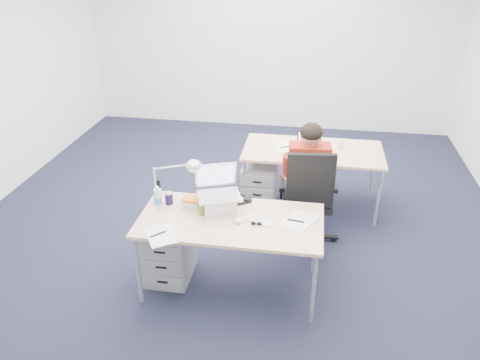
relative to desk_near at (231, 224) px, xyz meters
name	(u,v)px	position (x,y,z in m)	size (l,w,h in m)	color
floor	(233,237)	(-0.12, 0.79, -0.68)	(7.00, 7.00, 0.00)	black
room	(232,83)	(-0.12, 0.79, 1.03)	(6.02, 7.02, 2.80)	white
desk_near	(231,224)	(0.00, 0.00, 0.00)	(1.60, 0.80, 0.73)	#DCA77F
desk_far	(313,153)	(0.67, 1.64, 0.00)	(1.60, 0.80, 0.73)	#DCA77F
office_chair	(305,217)	(0.64, 0.82, -0.36)	(0.79, 0.79, 1.13)	black
seated_person	(307,179)	(0.63, 1.00, -0.01)	(0.43, 0.74, 1.33)	#AB2818
drawer_pedestal_near	(170,251)	(-0.60, 0.06, -0.41)	(0.40, 0.50, 0.55)	#9DA1A2
drawer_pedestal_far	(260,185)	(0.07, 1.53, -0.41)	(0.40, 0.50, 0.55)	#9DA1A2
silver_laptop	(219,191)	(-0.13, 0.14, 0.24)	(0.37, 0.29, 0.40)	silver
wireless_keyboard	(259,220)	(0.25, 0.01, 0.05)	(0.25, 0.10, 0.01)	white
computer_mouse	(238,220)	(0.07, -0.03, 0.06)	(0.06, 0.10, 0.04)	white
headphones	(239,199)	(0.02, 0.34, 0.07)	(0.25, 0.19, 0.04)	black
can_koozie	(169,198)	(-0.60, 0.18, 0.11)	(0.07, 0.07, 0.12)	#18133D
water_bottle	(158,198)	(-0.67, 0.08, 0.16)	(0.07, 0.07, 0.23)	silver
bear_figurine	(201,206)	(-0.27, 0.05, 0.13)	(0.09, 0.07, 0.16)	#407B20
book_stack	(193,202)	(-0.37, 0.16, 0.09)	(0.19, 0.15, 0.09)	silver
cordless_phone	(158,188)	(-0.75, 0.31, 0.13)	(0.04, 0.03, 0.16)	black
papers_left	(160,235)	(-0.52, -0.35, 0.05)	(0.21, 0.31, 0.01)	#FFFB93
papers_right	(298,222)	(0.58, 0.04, 0.05)	(0.22, 0.32, 0.01)	#FFFB93
sunglasses	(256,224)	(0.23, -0.06, 0.06)	(0.09, 0.04, 0.02)	black
desk_lamp	(170,180)	(-0.59, 0.19, 0.28)	(0.41, 0.15, 0.47)	silver
dark_laptop	(309,141)	(0.63, 1.63, 0.15)	(0.28, 0.28, 0.21)	black
far_cup	(340,145)	(0.98, 1.73, 0.09)	(0.07, 0.07, 0.10)	white
far_papers	(286,148)	(0.37, 1.63, 0.05)	(0.20, 0.29, 0.01)	white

